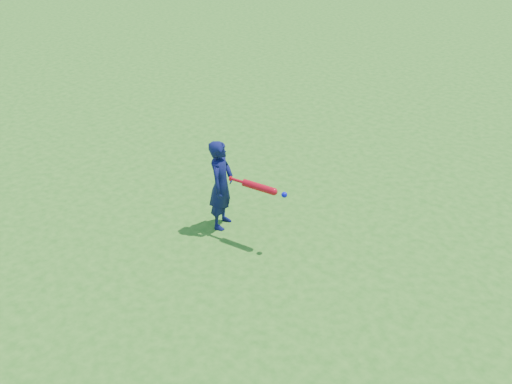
% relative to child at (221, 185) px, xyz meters
% --- Properties ---
extents(ground, '(80.00, 80.00, 0.00)m').
position_rel_child_xyz_m(ground, '(0.45, -0.22, -0.58)').
color(ground, '#2E751C').
rests_on(ground, ground).
extents(child, '(0.41, 0.50, 1.16)m').
position_rel_child_xyz_m(child, '(0.00, 0.00, 0.00)').
color(child, '#10144B').
rests_on(child, ground).
extents(bat_swing, '(0.77, 0.17, 0.09)m').
position_rel_child_xyz_m(bat_swing, '(0.60, 0.04, 0.16)').
color(bat_swing, red).
rests_on(bat_swing, ground).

